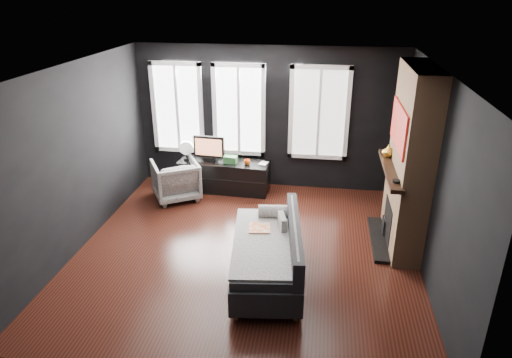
# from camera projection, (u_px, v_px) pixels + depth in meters

# --- Properties ---
(floor) EXTENTS (5.00, 5.00, 0.00)m
(floor) POSITION_uv_depth(u_px,v_px,m) (246.00, 250.00, 6.86)
(floor) COLOR black
(floor) RESTS_ON ground
(ceiling) EXTENTS (5.00, 5.00, 0.00)m
(ceiling) POSITION_uv_depth(u_px,v_px,m) (245.00, 69.00, 5.79)
(ceiling) COLOR white
(ceiling) RESTS_ON ground
(wall_back) EXTENTS (5.00, 0.02, 2.70)m
(wall_back) POSITION_uv_depth(u_px,v_px,m) (268.00, 119.00, 8.60)
(wall_back) COLOR black
(wall_back) RESTS_ON ground
(wall_left) EXTENTS (0.02, 5.00, 2.70)m
(wall_left) POSITION_uv_depth(u_px,v_px,m) (77.00, 158.00, 6.67)
(wall_left) COLOR black
(wall_left) RESTS_ON ground
(wall_right) EXTENTS (0.02, 5.00, 2.70)m
(wall_right) POSITION_uv_depth(u_px,v_px,m) (433.00, 178.00, 5.99)
(wall_right) COLOR black
(wall_right) RESTS_ON ground
(windows) EXTENTS (4.00, 0.16, 1.76)m
(windows) POSITION_uv_depth(u_px,v_px,m) (244.00, 63.00, 8.22)
(windows) COLOR white
(windows) RESTS_ON wall_back
(fireplace) EXTENTS (0.70, 1.62, 2.70)m
(fireplace) POSITION_uv_depth(u_px,v_px,m) (410.00, 161.00, 6.56)
(fireplace) COLOR #93724C
(fireplace) RESTS_ON floor
(sofa) EXTENTS (1.20, 2.05, 0.83)m
(sofa) POSITION_uv_depth(u_px,v_px,m) (266.00, 250.00, 6.09)
(sofa) COLOR #27272A
(sofa) RESTS_ON floor
(stripe_pillow) EXTENTS (0.16, 0.33, 0.32)m
(stripe_pillow) POSITION_uv_depth(u_px,v_px,m) (282.00, 226.00, 6.33)
(stripe_pillow) COLOR gray
(stripe_pillow) RESTS_ON sofa
(armchair) EXTENTS (1.05, 1.03, 0.81)m
(armchair) POSITION_uv_depth(u_px,v_px,m) (176.00, 178.00, 8.39)
(armchair) COLOR white
(armchair) RESTS_ON floor
(media_console) EXTENTS (1.74, 0.62, 0.59)m
(media_console) POSITION_uv_depth(u_px,v_px,m) (224.00, 176.00, 8.76)
(media_console) COLOR black
(media_console) RESTS_ON floor
(monitor) EXTENTS (0.62, 0.18, 0.54)m
(monitor) POSITION_uv_depth(u_px,v_px,m) (209.00, 147.00, 8.60)
(monitor) COLOR black
(monitor) RESTS_ON media_console
(desk_fan) EXTENTS (0.30, 0.30, 0.38)m
(desk_fan) POSITION_uv_depth(u_px,v_px,m) (187.00, 150.00, 8.67)
(desk_fan) COLOR #959595
(desk_fan) RESTS_ON media_console
(mug) EXTENTS (0.15, 0.13, 0.12)m
(mug) POSITION_uv_depth(u_px,v_px,m) (247.00, 161.00, 8.48)
(mug) COLOR #DE530C
(mug) RESTS_ON media_console
(book) EXTENTS (0.15, 0.05, 0.20)m
(book) POSITION_uv_depth(u_px,v_px,m) (260.00, 158.00, 8.53)
(book) COLOR tan
(book) RESTS_ON media_console
(storage_box) EXTENTS (0.26, 0.17, 0.13)m
(storage_box) POSITION_uv_depth(u_px,v_px,m) (230.00, 160.00, 8.56)
(storage_box) COLOR #2E6733
(storage_box) RESTS_ON media_console
(mantel_vase) EXTENTS (0.22, 0.22, 0.19)m
(mantel_vase) POSITION_uv_depth(u_px,v_px,m) (388.00, 151.00, 7.01)
(mantel_vase) COLOR gold
(mantel_vase) RESTS_ON fireplace
(mantel_clock) EXTENTS (0.12, 0.12, 0.04)m
(mantel_clock) POSITION_uv_depth(u_px,v_px,m) (396.00, 181.00, 6.13)
(mantel_clock) COLOR black
(mantel_clock) RESTS_ON fireplace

